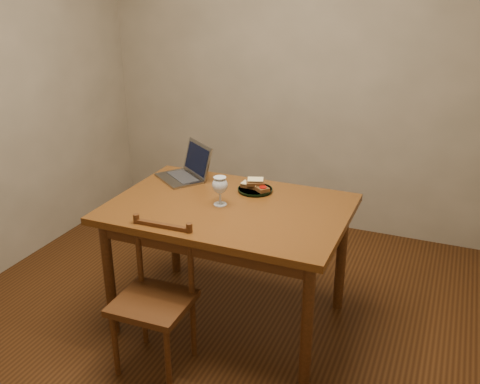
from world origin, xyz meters
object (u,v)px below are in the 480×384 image
at_px(table, 229,219).
at_px(laptop, 188,169).
at_px(plate, 255,190).
at_px(milk_glass, 220,191).
at_px(chair, 154,292).

bearing_deg(table, laptop, 143.84).
bearing_deg(plate, milk_glass, -112.18).
relative_size(chair, laptop, 1.01).
xyz_separation_m(table, laptop, (-0.41, 0.30, 0.14)).
xyz_separation_m(chair, plate, (0.25, 0.75, 0.32)).
xyz_separation_m(milk_glass, laptop, (-0.36, 0.31, -0.03)).
bearing_deg(laptop, table, -0.01).
height_order(milk_glass, laptop, laptop).
distance_m(chair, milk_glass, 0.64).
height_order(table, plate, plate).
bearing_deg(table, chair, -111.18).
relative_size(plate, laptop, 0.52).
bearing_deg(chair, table, 67.33).
distance_m(plate, laptop, 0.48).
bearing_deg(plate, chair, -108.62).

